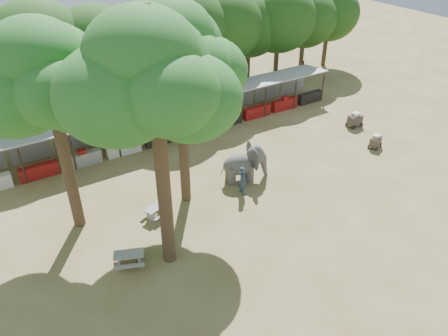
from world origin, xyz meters
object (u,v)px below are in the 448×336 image
yard_tree_center (149,80)px  yard_tree_back (174,56)px  picnic_table_near (129,257)px  picnic_table_far (156,210)px  yard_tree_left (44,80)px  cart_back (355,120)px  handler (242,180)px  elephant (245,163)px  cart_front (376,141)px

yard_tree_center → yard_tree_back: yard_tree_center is taller
yard_tree_back → picnic_table_near: (-4.70, -3.57, -8.08)m
yard_tree_center → picnic_table_far: size_ratio=7.15×
yard_tree_left → cart_back: yard_tree_left is taller
yard_tree_left → handler: 12.02m
picnic_table_far → yard_tree_left: bearing=133.7°
yard_tree_back → elephant: size_ratio=3.69×
yard_tree_center → elephant: 11.49m
handler → cart_back: bearing=-73.6°
yard_tree_back → cart_front: size_ratio=9.59×
yard_tree_center → yard_tree_back: 5.04m
picnic_table_far → elephant: bearing=-17.1°
elephant → cart_back: (11.30, 1.62, -0.58)m
handler → cart_front: bearing=-88.0°
yard_tree_center → cart_back: (18.57, 5.38, -8.64)m
picnic_table_near → cart_front: size_ratio=1.52×
yard_tree_center → elephant: (7.26, 3.76, -8.07)m
picnic_table_far → cart_back: cart_back is taller
elephant → picnic_table_near: 9.58m
yard_tree_left → cart_back: bearing=1.0°
picnic_table_near → cart_back: 20.86m
elephant → cart_front: 10.23m
yard_tree_back → cart_front: bearing=-7.0°
yard_tree_center → picnic_table_near: yard_tree_center is taller
yard_tree_center → cart_front: (17.36, 2.25, -8.72)m
elephant → picnic_table_near: bearing=-143.3°
handler → picnic_table_near: size_ratio=1.02×
cart_back → yard_tree_center: bearing=-161.9°
yard_tree_left → picnic_table_near: size_ratio=6.12×
yard_tree_left → picnic_table_near: bearing=-74.1°
yard_tree_back → cart_back: (15.57, 1.38, -7.98)m
cart_back → handler: bearing=-165.1°
yard_tree_back → picnic_table_far: size_ratio=6.74×
picnic_table_near → picnic_table_far: size_ratio=1.07×
cart_front → cart_back: 3.36m
yard_tree_left → cart_back: size_ratio=9.23×
yard_tree_center → cart_back: 21.18m
yard_tree_center → picnic_table_near: size_ratio=6.68×
picnic_table_near → cart_back: bearing=35.7°
cart_back → picnic_table_near: bearing=-164.3°
yard_tree_left → yard_tree_center: yard_tree_center is taller
picnic_table_near → yard_tree_back: bearing=59.2°
cart_back → yard_tree_left: bearing=-177.1°
picnic_table_near → cart_front: cart_front is taller
yard_tree_left → elephant: 12.52m
yard_tree_left → handler: size_ratio=6.00×
picnic_table_near → cart_back: size_ratio=1.51×
yard_tree_back → cart_back: yard_tree_back is taller
handler → cart_back: size_ratio=1.54×
elephant → handler: elephant is taller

